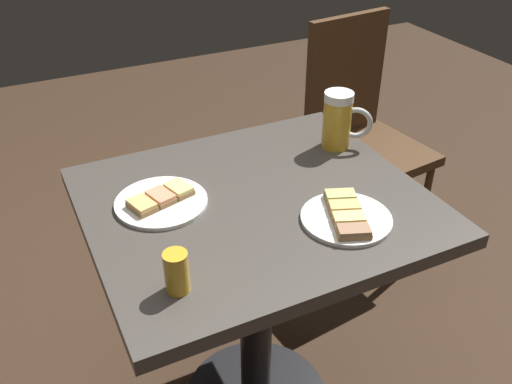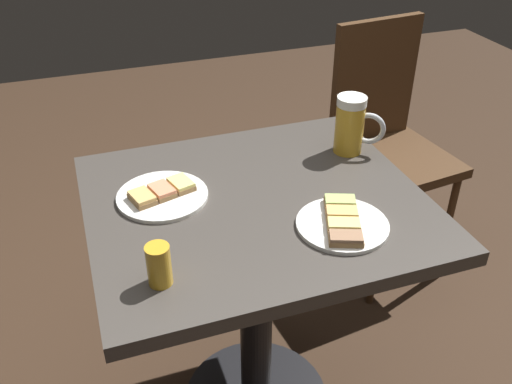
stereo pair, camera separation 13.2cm
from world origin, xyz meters
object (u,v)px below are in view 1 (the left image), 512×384
at_px(plate_near, 346,217).
at_px(plate_far, 161,201).
at_px(beer_glass_small, 177,272).
at_px(cafe_chair, 359,130).
at_px(beer_mug, 339,120).

relative_size(plate_near, plate_far, 0.95).
distance_m(beer_glass_small, cafe_chair, 1.22).
bearing_deg(plate_near, beer_mug, 60.47).
distance_m(plate_far, beer_mug, 0.53).
xyz_separation_m(beer_mug, beer_glass_small, (-0.59, -0.35, -0.04)).
xyz_separation_m(plate_near, plate_far, (-0.35, 0.24, -0.00)).
distance_m(plate_far, cafe_chair, 1.01).
relative_size(plate_near, beer_glass_small, 2.34).
xyz_separation_m(plate_near, beer_mug, (0.17, 0.30, 0.07)).
height_order(plate_near, beer_glass_small, beer_glass_small).
bearing_deg(beer_glass_small, plate_near, 6.61).
height_order(beer_mug, beer_glass_small, beer_mug).
height_order(plate_near, plate_far, same).
bearing_deg(plate_far, beer_mug, 6.44).
height_order(plate_near, cafe_chair, cafe_chair).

